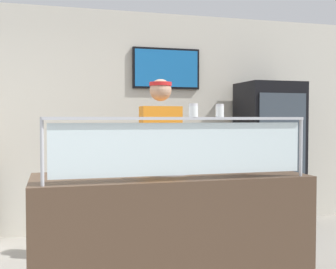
{
  "coord_description": "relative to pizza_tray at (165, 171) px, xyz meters",
  "views": [
    {
      "loc": [
        0.16,
        -2.76,
        1.38
      ],
      "look_at": [
        1.04,
        0.43,
        1.26
      ],
      "focal_mm": 45.57,
      "sensor_mm": 36.0,
      "label": 1
    }
  ],
  "objects": [
    {
      "name": "parmesan_shaker",
      "position": [
        0.09,
        -0.43,
        0.47
      ],
      "size": [
        0.07,
        0.07,
        0.09
      ],
      "color": "white",
      "rests_on": "sneeze_guard"
    },
    {
      "name": "ground_plane",
      "position": [
        0.01,
        0.51,
        -0.97
      ],
      "size": [
        12.0,
        12.0,
        0.0
      ],
      "primitive_type": "plane",
      "color": "gray",
      "rests_on": "ground"
    },
    {
      "name": "serving_counter",
      "position": [
        0.01,
        -0.09,
        -0.49
      ],
      "size": [
        2.07,
        0.79,
        0.95
      ],
      "primitive_type": "cube",
      "color": "#4C3828",
      "rests_on": "ground"
    },
    {
      "name": "drink_fridge",
      "position": [
        1.76,
        1.55,
        -0.05
      ],
      "size": [
        0.71,
        0.65,
        1.83
      ],
      "color": "black",
      "rests_on": "ground"
    },
    {
      "name": "pepper_flake_shaker",
      "position": [
        0.29,
        -0.43,
        0.47
      ],
      "size": [
        0.06,
        0.06,
        0.09
      ],
      "color": "white",
      "rests_on": "sneeze_guard"
    },
    {
      "name": "worker_figure",
      "position": [
        0.15,
        0.69,
        0.04
      ],
      "size": [
        0.41,
        0.5,
        1.76
      ],
      "color": "#23232D",
      "rests_on": "ground"
    },
    {
      "name": "sneeze_guard",
      "position": [
        0.01,
        -0.43,
        0.26
      ],
      "size": [
        1.9,
        0.06,
        0.44
      ],
      "color": "#B2B5BC",
      "rests_on": "serving_counter"
    },
    {
      "name": "shop_rear_unit",
      "position": [
        0.02,
        1.99,
        0.39
      ],
      "size": [
        6.47,
        0.13,
        2.7
      ],
      "color": "beige",
      "rests_on": "ground"
    },
    {
      "name": "pizza_tray",
      "position": [
        0.0,
        0.0,
        0.0
      ],
      "size": [
        0.41,
        0.41,
        0.04
      ],
      "color": "#9EA0A8",
      "rests_on": "serving_counter"
    },
    {
      "name": "pizza_server",
      "position": [
        0.03,
        -0.02,
        0.02
      ],
      "size": [
        0.12,
        0.29,
        0.01
      ],
      "primitive_type": "cube",
      "rotation": [
        0.0,
        0.0,
        -0.15
      ],
      "color": "#ADAFB7",
      "rests_on": "pizza_tray"
    }
  ]
}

